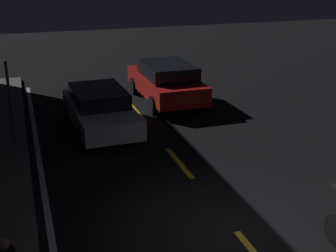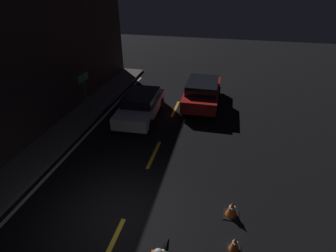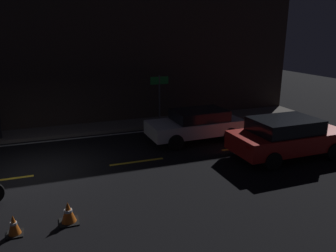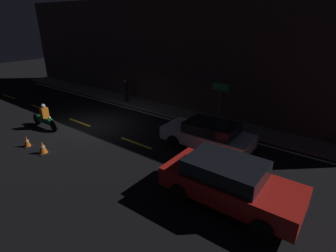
# 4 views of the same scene
# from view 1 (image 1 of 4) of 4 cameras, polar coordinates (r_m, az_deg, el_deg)

# --- Properties ---
(ground_plane) EXTENTS (56.00, 56.00, 0.00)m
(ground_plane) POSITION_cam_1_polar(r_m,az_deg,el_deg) (9.68, 8.39, -12.65)
(ground_plane) COLOR black
(lane_dash_d) EXTENTS (2.00, 0.14, 0.01)m
(lane_dash_d) POSITION_cam_1_polar(r_m,az_deg,el_deg) (12.52, 1.39, -4.48)
(lane_dash_d) COLOR gold
(lane_dash_d) RESTS_ON ground
(lane_dash_e) EXTENTS (2.00, 0.14, 0.01)m
(lane_dash_e) POSITION_cam_1_polar(r_m,az_deg,el_deg) (16.54, -3.75, 1.69)
(lane_dash_e) COLOR gold
(lane_dash_e) RESTS_ON ground
(sedan_white) EXTENTS (4.14, 1.98, 1.34)m
(sedan_white) POSITION_cam_1_polar(r_m,az_deg,el_deg) (14.67, -8.30, 2.08)
(sedan_white) COLOR silver
(sedan_white) RESTS_ON ground
(taxi_red) EXTENTS (4.38, 2.04, 1.50)m
(taxi_red) POSITION_cam_1_polar(r_m,az_deg,el_deg) (17.55, -0.20, 5.51)
(taxi_red) COLOR red
(taxi_red) RESTS_ON ground
(shop_sign) EXTENTS (0.90, 0.08, 2.40)m
(shop_sign) POSITION_cam_1_polar(r_m,az_deg,el_deg) (13.43, -18.87, 4.44)
(shop_sign) COLOR #4C4C51
(shop_sign) RESTS_ON raised_curb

